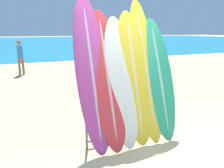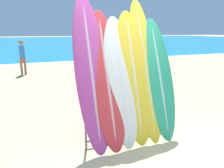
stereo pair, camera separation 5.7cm
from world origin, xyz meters
name	(u,v)px [view 2 (the right image)]	position (x,y,z in m)	size (l,w,h in m)	color
ground_plane	(163,154)	(0.00, 0.00, 0.00)	(160.00, 160.00, 0.00)	tan
ocean_water	(34,42)	(0.00, 40.54, 0.00)	(120.00, 60.00, 0.01)	teal
surfboard_rack	(129,116)	(-0.31, 0.65, 0.46)	(1.63, 0.04, 0.85)	slate
surfboard_slot_0	(91,73)	(-0.94, 0.79, 1.27)	(0.55, 0.98, 2.54)	#B23D8E
surfboard_slot_1	(107,79)	(-0.68, 0.74, 1.16)	(0.59, 0.97, 2.31)	red
surfboard_slot_2	(121,81)	(-0.44, 0.71, 1.10)	(0.56, 0.85, 2.20)	silver
surfboard_slot_3	(134,77)	(-0.18, 0.73, 1.15)	(0.60, 0.84, 2.31)	yellow
surfboard_slot_4	(145,69)	(0.07, 0.78, 1.26)	(0.50, 0.99, 2.52)	yellow
surfboard_slot_5	(159,78)	(0.33, 0.71, 1.09)	(0.57, 0.88, 2.18)	#289E70
person_near_water	(91,50)	(1.55, 9.15, 0.91)	(0.28, 0.28, 1.67)	#A87A5B
person_mid_beach	(22,56)	(-2.01, 7.96, 0.84)	(0.26, 0.21, 1.54)	#846047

